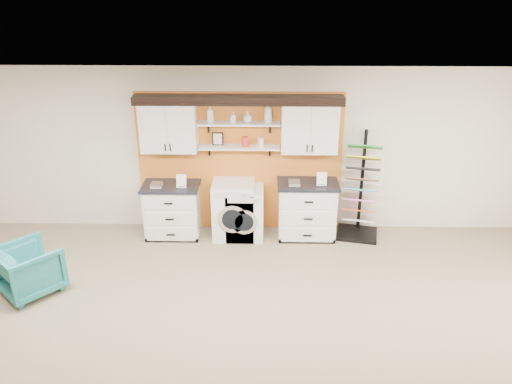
{
  "coord_description": "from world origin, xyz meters",
  "views": [
    {
      "loc": [
        0.42,
        -3.92,
        4.12
      ],
      "look_at": [
        0.3,
        2.3,
        1.39
      ],
      "focal_mm": 35.0,
      "sensor_mm": 36.0,
      "label": 1
    }
  ],
  "objects_px": {
    "base_cabinet_right": "(307,210)",
    "base_cabinet_left": "(173,210)",
    "sample_rack": "(360,205)",
    "washer": "(234,209)",
    "armchair": "(30,269)",
    "dryer": "(245,212)"
  },
  "relations": [
    {
      "from": "washer",
      "to": "base_cabinet_right",
      "type": "bearing_deg",
      "value": 0.16
    },
    {
      "from": "sample_rack",
      "to": "armchair",
      "type": "distance_m",
      "value": 5.16
    },
    {
      "from": "washer",
      "to": "armchair",
      "type": "distance_m",
      "value": 3.23
    },
    {
      "from": "base_cabinet_left",
      "to": "washer",
      "type": "distance_m",
      "value": 1.03
    },
    {
      "from": "base_cabinet_left",
      "to": "washer",
      "type": "height_order",
      "value": "washer"
    },
    {
      "from": "base_cabinet_left",
      "to": "armchair",
      "type": "bearing_deg",
      "value": -135.29
    },
    {
      "from": "base_cabinet_right",
      "to": "armchair",
      "type": "xyz_separation_m",
      "value": [
        -3.97,
        -1.7,
        -0.14
      ]
    },
    {
      "from": "base_cabinet_left",
      "to": "base_cabinet_right",
      "type": "relative_size",
      "value": 0.94
    },
    {
      "from": "base_cabinet_right",
      "to": "sample_rack",
      "type": "height_order",
      "value": "sample_rack"
    },
    {
      "from": "sample_rack",
      "to": "base_cabinet_left",
      "type": "bearing_deg",
      "value": -167.07
    },
    {
      "from": "dryer",
      "to": "armchair",
      "type": "relative_size",
      "value": 1.12
    },
    {
      "from": "base_cabinet_right",
      "to": "armchair",
      "type": "height_order",
      "value": "base_cabinet_right"
    },
    {
      "from": "washer",
      "to": "base_cabinet_left",
      "type": "bearing_deg",
      "value": 179.81
    },
    {
      "from": "sample_rack",
      "to": "armchair",
      "type": "relative_size",
      "value": 2.36
    },
    {
      "from": "washer",
      "to": "armchair",
      "type": "bearing_deg",
      "value": -148.35
    },
    {
      "from": "base_cabinet_right",
      "to": "base_cabinet_left",
      "type": "bearing_deg",
      "value": 180.0
    },
    {
      "from": "base_cabinet_right",
      "to": "armchair",
      "type": "bearing_deg",
      "value": -156.88
    },
    {
      "from": "base_cabinet_left",
      "to": "sample_rack",
      "type": "xyz_separation_m",
      "value": [
        3.15,
        0.04,
        0.1
      ]
    },
    {
      "from": "washer",
      "to": "armchair",
      "type": "xyz_separation_m",
      "value": [
        -2.75,
        -1.69,
        -0.13
      ]
    },
    {
      "from": "washer",
      "to": "sample_rack",
      "type": "distance_m",
      "value": 2.11
    },
    {
      "from": "washer",
      "to": "dryer",
      "type": "xyz_separation_m",
      "value": [
        0.19,
        -0.0,
        -0.05
      ]
    },
    {
      "from": "dryer",
      "to": "armchair",
      "type": "xyz_separation_m",
      "value": [
        -2.94,
        -1.69,
        -0.08
      ]
    }
  ]
}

